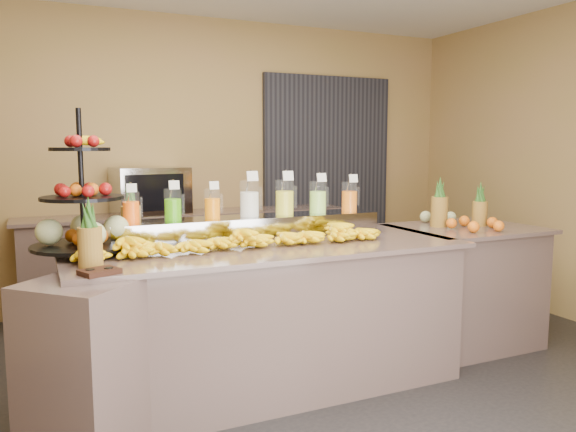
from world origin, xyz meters
TOP-DOWN VIEW (x-y plane):
  - ground at (0.00, 0.00)m, footprint 6.00×6.00m
  - room_envelope at (0.19, 0.79)m, footprint 6.04×5.02m
  - buffet_counter at (-0.12, 0.26)m, footprint 2.75×1.25m
  - right_counter at (1.70, 0.40)m, footprint 1.08×0.88m
  - back_ledge at (0.00, 2.25)m, footprint 3.10×0.55m
  - pitcher_tray at (-0.02, 0.58)m, footprint 1.85×0.30m
  - juice_pitcher_orange_a at (-0.80, 0.58)m, footprint 0.11×0.11m
  - juice_pitcher_green at (-0.54, 0.58)m, footprint 0.11×0.12m
  - juice_pitcher_orange_b at (-0.28, 0.58)m, footprint 0.11×0.11m
  - juice_pitcher_milk at (-0.02, 0.58)m, footprint 0.13×0.14m
  - juice_pitcher_lemon at (0.24, 0.58)m, footprint 0.13×0.14m
  - juice_pitcher_lime at (0.50, 0.58)m, footprint 0.12×0.13m
  - juice_pitcher_orange_c at (0.76, 0.58)m, footprint 0.12×0.12m
  - banana_heap at (-0.22, 0.28)m, footprint 1.93×0.18m
  - fruit_stand at (-1.05, 0.47)m, footprint 0.71×0.71m
  - condiment_caddy at (-1.07, -0.13)m, footprint 0.21×0.19m
  - pineapple_left_a at (-1.09, 0.06)m, footprint 0.12×0.12m
  - pineapple_left_b at (-0.77, 0.76)m, footprint 0.13×0.13m
  - right_fruit_pile at (1.66, 0.35)m, footprint 0.44×0.42m
  - oven_warmer at (-0.36, 2.25)m, footprint 0.69×0.52m

SIDE VIEW (x-z plane):
  - ground at x=0.00m, z-range 0.00..0.00m
  - buffet_counter at x=-0.12m, z-range 0.00..0.93m
  - back_ledge at x=0.00m, z-range 0.00..0.93m
  - right_counter at x=1.70m, z-range 0.00..0.93m
  - condiment_caddy at x=-1.07m, z-range 0.93..0.96m
  - banana_heap at x=-0.22m, z-range 0.91..1.07m
  - right_fruit_pile at x=1.66m, z-range 0.89..1.12m
  - pitcher_tray at x=-0.02m, z-range 0.93..1.08m
  - pineapple_left_a at x=-1.09m, z-range 0.88..1.25m
  - pineapple_left_b at x=-0.77m, z-range 0.88..1.28m
  - fruit_stand at x=-1.05m, z-range 0.73..1.56m
  - oven_warmer at x=-0.36m, z-range 0.93..1.36m
  - juice_pitcher_orange_a at x=-0.80m, z-range 1.04..1.29m
  - juice_pitcher_orange_b at x=-0.28m, z-range 1.04..1.29m
  - juice_pitcher_green at x=-0.54m, z-range 1.04..1.30m
  - juice_pitcher_orange_c at x=0.76m, z-range 1.03..1.32m
  - juice_pitcher_lime at x=0.50m, z-range 1.03..1.33m
  - juice_pitcher_lemon at x=0.24m, z-range 1.03..1.34m
  - juice_pitcher_milk at x=-0.02m, z-range 1.03..1.35m
  - room_envelope at x=0.19m, z-range 0.47..3.29m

